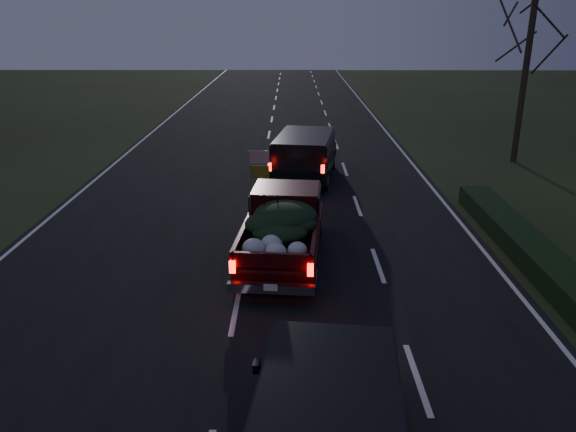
# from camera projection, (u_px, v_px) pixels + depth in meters

# --- Properties ---
(ground) EXTENTS (120.00, 120.00, 0.00)m
(ground) POSITION_uv_depth(u_px,v_px,m) (236.00, 311.00, 12.75)
(ground) COLOR black
(ground) RESTS_ON ground
(road_asphalt) EXTENTS (14.00, 120.00, 0.02)m
(road_asphalt) POSITION_uv_depth(u_px,v_px,m) (236.00, 311.00, 12.74)
(road_asphalt) COLOR black
(road_asphalt) RESTS_ON ground
(hedge_row) EXTENTS (1.00, 10.00, 0.60)m
(hedge_row) POSITION_uv_depth(u_px,v_px,m) (528.00, 248.00, 15.43)
(hedge_row) COLOR black
(hedge_row) RESTS_ON ground
(bare_tree_far) EXTENTS (3.60, 3.60, 7.00)m
(bare_tree_far) POSITION_uv_depth(u_px,v_px,m) (529.00, 43.00, 24.10)
(bare_tree_far) COLOR black
(bare_tree_far) RESTS_ON ground
(pickup_truck) EXTENTS (2.40, 5.29, 2.70)m
(pickup_truck) POSITION_uv_depth(u_px,v_px,m) (283.00, 224.00, 15.20)
(pickup_truck) COLOR #390709
(pickup_truck) RESTS_ON ground
(lead_suv) EXTENTS (2.94, 5.51, 1.51)m
(lead_suv) POSITION_uv_depth(u_px,v_px,m) (305.00, 152.00, 22.74)
(lead_suv) COLOR black
(lead_suv) RESTS_ON ground
(rear_suv) EXTENTS (2.50, 4.95, 1.37)m
(rear_suv) POSITION_uv_depth(u_px,v_px,m) (327.00, 427.00, 7.67)
(rear_suv) COLOR black
(rear_suv) RESTS_ON ground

